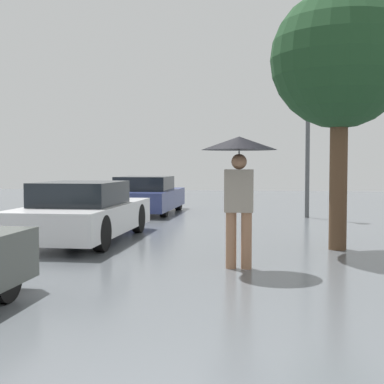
{
  "coord_description": "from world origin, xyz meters",
  "views": [
    {
      "loc": [
        0.54,
        -2.14,
        1.54
      ],
      "look_at": [
        -0.58,
        5.77,
        1.14
      ],
      "focal_mm": 50.0,
      "sensor_mm": 36.0,
      "label": 1
    }
  ],
  "objects_px": {
    "pedestrian": "(239,164)",
    "parked_car_middle": "(84,213)",
    "parked_car_farthest": "(146,196)",
    "tree": "(340,61)",
    "street_lamp": "(308,119)"
  },
  "relations": [
    {
      "from": "pedestrian",
      "to": "parked_car_middle",
      "type": "relative_size",
      "value": 0.45
    },
    {
      "from": "pedestrian",
      "to": "parked_car_middle",
      "type": "distance_m",
      "value": 4.26
    },
    {
      "from": "parked_car_farthest",
      "to": "tree",
      "type": "height_order",
      "value": "tree"
    },
    {
      "from": "parked_car_middle",
      "to": "street_lamp",
      "type": "bearing_deg",
      "value": 48.44
    },
    {
      "from": "parked_car_farthest",
      "to": "tree",
      "type": "relative_size",
      "value": 0.88
    },
    {
      "from": "pedestrian",
      "to": "tree",
      "type": "bearing_deg",
      "value": 50.51
    },
    {
      "from": "parked_car_middle",
      "to": "tree",
      "type": "relative_size",
      "value": 0.94
    },
    {
      "from": "pedestrian",
      "to": "parked_car_farthest",
      "type": "relative_size",
      "value": 0.47
    },
    {
      "from": "tree",
      "to": "street_lamp",
      "type": "distance_m",
      "value": 5.97
    },
    {
      "from": "parked_car_farthest",
      "to": "street_lamp",
      "type": "distance_m",
      "value": 5.56
    },
    {
      "from": "parked_car_middle",
      "to": "parked_car_farthest",
      "type": "bearing_deg",
      "value": 91.32
    },
    {
      "from": "parked_car_middle",
      "to": "street_lamp",
      "type": "height_order",
      "value": "street_lamp"
    },
    {
      "from": "pedestrian",
      "to": "street_lamp",
      "type": "bearing_deg",
      "value": 78.92
    },
    {
      "from": "parked_car_middle",
      "to": "parked_car_farthest",
      "type": "height_order",
      "value": "parked_car_middle"
    },
    {
      "from": "parked_car_farthest",
      "to": "tree",
      "type": "bearing_deg",
      "value": -52.64
    }
  ]
}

